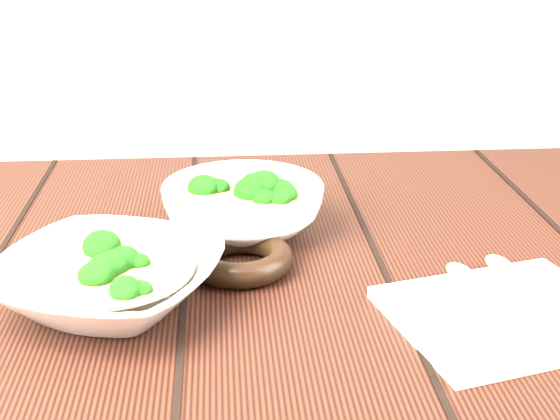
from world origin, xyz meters
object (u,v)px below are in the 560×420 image
at_px(soup_bowl_front, 108,279).
at_px(napkin, 506,315).
at_px(trivet, 240,258).
at_px(table, 210,383).
at_px(soup_bowl_back, 243,206).

distance_m(soup_bowl_front, napkin, 0.36).
relative_size(trivet, napkin, 0.55).
relative_size(table, napkin, 6.10).
bearing_deg(table, soup_bowl_back, 70.60).
distance_m(table, soup_bowl_back, 0.20).
xyz_separation_m(table, soup_bowl_back, (0.04, 0.12, 0.15)).
xyz_separation_m(soup_bowl_back, napkin, (0.23, -0.22, -0.03)).
bearing_deg(table, trivet, 30.73).
relative_size(table, soup_bowl_front, 4.64).
relative_size(soup_bowl_front, trivet, 2.40).
xyz_separation_m(soup_bowl_front, napkin, (0.36, -0.06, -0.02)).
bearing_deg(napkin, soup_bowl_front, 156.60).
bearing_deg(napkin, soup_bowl_back, 121.66).
bearing_deg(soup_bowl_front, table, 26.55).
distance_m(table, napkin, 0.31).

